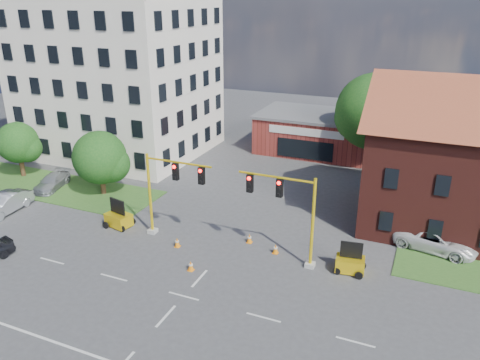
{
  "coord_description": "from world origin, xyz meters",
  "views": [
    {
      "loc": [
        12.03,
        -19.88,
        16.51
      ],
      "look_at": [
        -0.64,
        10.0,
        3.59
      ],
      "focal_mm": 35.0,
      "sensor_mm": 36.0,
      "label": 1
    }
  ],
  "objects": [
    {
      "name": "tree_large",
      "position": [
        6.89,
        27.08,
        5.5
      ],
      "size": [
        7.95,
        7.57,
        9.53
      ],
      "color": "#362113",
      "rests_on": "ground"
    },
    {
      "name": "cone_a",
      "position": [
        -3.27,
        4.91,
        0.34
      ],
      "size": [
        0.4,
        0.4,
        0.7
      ],
      "color": "orange",
      "rests_on": "ground"
    },
    {
      "name": "cone_d",
      "position": [
        3.37,
        6.76,
        0.34
      ],
      "size": [
        0.4,
        0.4,
        0.7
      ],
      "color": "orange",
      "rests_on": "ground"
    },
    {
      "name": "brick_shop",
      "position": [
        0.0,
        29.98,
        2.16
      ],
      "size": [
        12.4,
        8.4,
        4.3
      ],
      "color": "maroon",
      "rests_on": "ground"
    },
    {
      "name": "cone_b",
      "position": [
        1.18,
        7.43,
        0.34
      ],
      "size": [
        0.4,
        0.4,
        0.7
      ],
      "color": "orange",
      "rests_on": "ground"
    },
    {
      "name": "grass_verge_nw",
      "position": [
        -20.0,
        10.0,
        0.04
      ],
      "size": [
        22.0,
        6.0,
        0.08
      ],
      "primitive_type": "cube",
      "color": "#2D5620",
      "rests_on": "ground"
    },
    {
      "name": "signal_mast_west",
      "position": [
        -4.36,
        6.0,
        3.92
      ],
      "size": [
        5.3,
        0.6,
        6.2
      ],
      "color": "gray",
      "rests_on": "ground"
    },
    {
      "name": "signal_mast_east",
      "position": [
        4.36,
        6.0,
        3.92
      ],
      "size": [
        5.3,
        0.6,
        6.2
      ],
      "color": "gray",
      "rests_on": "ground"
    },
    {
      "name": "tree_nw_front",
      "position": [
        -13.76,
        10.58,
        3.27
      ],
      "size": [
        4.86,
        4.63,
        5.74
      ],
      "color": "#362113",
      "rests_on": "ground"
    },
    {
      "name": "sedan_silver_front",
      "position": [
        -18.87,
        4.33,
        0.79
      ],
      "size": [
        2.02,
        4.91,
        1.58
      ],
      "primitive_type": "imported",
      "rotation": [
        0.0,
        0.0,
        0.07
      ],
      "color": "#A1A4A8",
      "rests_on": "ground"
    },
    {
      "name": "pickup_white",
      "position": [
        13.36,
        11.55,
        0.77
      ],
      "size": [
        5.9,
        3.52,
        1.54
      ],
      "primitive_type": "imported",
      "rotation": [
        0.0,
        0.0,
        1.39
      ],
      "color": "silver",
      "rests_on": "ground"
    },
    {
      "name": "lane_markings",
      "position": [
        0.0,
        -3.0,
        0.01
      ],
      "size": [
        60.0,
        36.0,
        0.01
      ],
      "primitive_type": null,
      "color": "silver",
      "rests_on": "ground"
    },
    {
      "name": "cone_c",
      "position": [
        -0.94,
        2.6,
        0.34
      ],
      "size": [
        0.4,
        0.4,
        0.7
      ],
      "color": "orange",
      "rests_on": "ground"
    },
    {
      "name": "office_block",
      "position": [
        -20.0,
        21.9,
        10.31
      ],
      "size": [
        18.4,
        15.4,
        20.6
      ],
      "color": "silver",
      "rests_on": "ground"
    },
    {
      "name": "sedan_silver_rear",
      "position": [
        -19.11,
        9.72,
        0.64
      ],
      "size": [
        2.74,
        4.67,
        1.27
      ],
      "primitive_type": "imported",
      "rotation": [
        0.0,
        0.0,
        0.23
      ],
      "color": "#A1A4A8",
      "rests_on": "ground"
    },
    {
      "name": "ground",
      "position": [
        0.0,
        0.0,
        0.0
      ],
      "size": [
        120.0,
        120.0,
        0.0
      ],
      "primitive_type": "plane",
      "color": "#3E3E41",
      "rests_on": "ground"
    },
    {
      "name": "trailer_west",
      "position": [
        -8.92,
        5.89,
        0.67
      ],
      "size": [
        2.12,
        1.65,
        2.16
      ],
      "rotation": [
        0.0,
        0.0,
        -0.22
      ],
      "color": "yellow",
      "rests_on": "ground"
    },
    {
      "name": "trailer_east",
      "position": [
        8.47,
        6.44,
        0.64
      ],
      "size": [
        1.93,
        1.42,
        2.03
      ],
      "rotation": [
        0.0,
        0.0,
        0.14
      ],
      "color": "yellow",
      "rests_on": "ground"
    },
    {
      "name": "tree_nw_rear",
      "position": [
        -23.8,
        11.08,
        3.28
      ],
      "size": [
        4.08,
        3.88,
        5.38
      ],
      "color": "#362113",
      "rests_on": "ground"
    }
  ]
}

